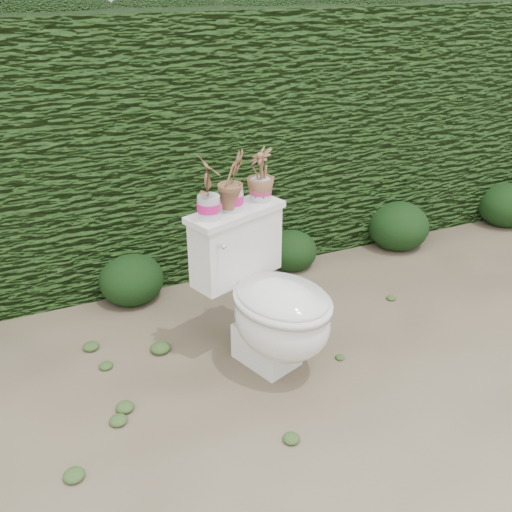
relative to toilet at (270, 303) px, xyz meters
name	(u,v)px	position (x,y,z in m)	size (l,w,h in m)	color
ground	(285,378)	(0.02, -0.14, -0.36)	(60.00, 60.00, 0.00)	gray
hedge	(180,138)	(0.02, 1.46, 0.44)	(8.00, 1.00, 1.60)	#2B4F1A
toilet	(270,303)	(0.00, 0.00, 0.00)	(0.66, 0.79, 0.78)	white
potted_plant_left	(208,188)	(-0.23, 0.17, 0.57)	(0.16, 0.11, 0.30)	#2C6820
potted_plant_center	(232,183)	(-0.10, 0.22, 0.56)	(0.15, 0.12, 0.27)	#2C6820
potted_plant_right	(261,176)	(0.08, 0.28, 0.55)	(0.14, 0.14, 0.25)	#2C6820
liriope_clump_2	(131,275)	(-0.49, 0.92, -0.20)	(0.39, 0.39, 0.31)	#183512
liriope_clump_3	(291,247)	(0.58, 0.90, -0.22)	(0.34, 0.34, 0.27)	#183512
liriope_clump_4	(399,222)	(1.43, 0.88, -0.18)	(0.44, 0.44, 0.35)	#183512
liriope_clump_5	(506,202)	(2.45, 0.88, -0.18)	(0.43, 0.43, 0.34)	#183512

